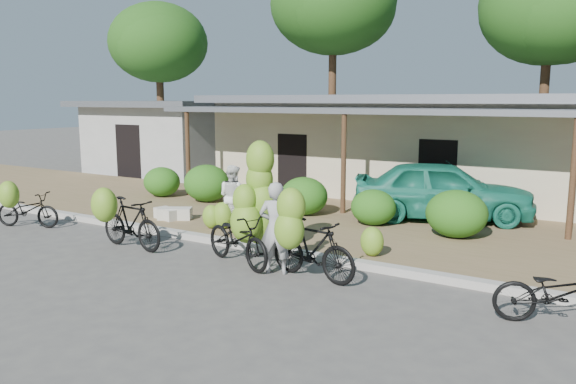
{
  "coord_description": "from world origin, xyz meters",
  "views": [
    {
      "loc": [
        6.71,
        -7.58,
        3.2
      ],
      "look_at": [
        0.3,
        2.75,
        1.2
      ],
      "focal_mm": 35.0,
      "sensor_mm": 36.0,
      "label": 1
    }
  ],
  "objects_px": {
    "bike_far_right": "(559,293)",
    "bike_right": "(308,243)",
    "tree_far_center": "(331,2)",
    "bike_left": "(127,220)",
    "teal_van": "(442,190)",
    "vendor": "(276,228)",
    "bike_far_left": "(25,208)",
    "sack_near": "(175,214)",
    "tree_back_left": "(157,41)",
    "tree_center_right": "(545,8)",
    "bystander": "(233,196)",
    "sack_far": "(167,214)",
    "bike_center": "(247,220)"
  },
  "relations": [
    {
      "from": "bike_center",
      "to": "sack_far",
      "type": "bearing_deg",
      "value": 85.48
    },
    {
      "from": "teal_van",
      "to": "bystander",
      "type": "bearing_deg",
      "value": 111.19
    },
    {
      "from": "tree_far_center",
      "to": "bike_left",
      "type": "height_order",
      "value": "tree_far_center"
    },
    {
      "from": "bike_left",
      "to": "sack_near",
      "type": "xyz_separation_m",
      "value": [
        -0.91,
        2.44,
        -0.37
      ]
    },
    {
      "from": "bike_far_left",
      "to": "bike_far_right",
      "type": "bearing_deg",
      "value": -109.46
    },
    {
      "from": "tree_back_left",
      "to": "tree_far_center",
      "type": "distance_m",
      "value": 8.68
    },
    {
      "from": "bike_far_right",
      "to": "vendor",
      "type": "xyz_separation_m",
      "value": [
        -4.78,
        -0.09,
        0.39
      ]
    },
    {
      "from": "tree_far_center",
      "to": "teal_van",
      "type": "relative_size",
      "value": 2.16
    },
    {
      "from": "tree_center_right",
      "to": "vendor",
      "type": "distance_m",
      "value": 16.89
    },
    {
      "from": "vendor",
      "to": "bike_far_left",
      "type": "bearing_deg",
      "value": -17.2
    },
    {
      "from": "tree_far_center",
      "to": "bike_far_right",
      "type": "distance_m",
      "value": 20.39
    },
    {
      "from": "teal_van",
      "to": "bike_right",
      "type": "bearing_deg",
      "value": 153.55
    },
    {
      "from": "bike_left",
      "to": "sack_far",
      "type": "bearing_deg",
      "value": 29.53
    },
    {
      "from": "bike_left",
      "to": "bike_far_right",
      "type": "xyz_separation_m",
      "value": [
        8.41,
        0.37,
        -0.17
      ]
    },
    {
      "from": "tree_far_center",
      "to": "vendor",
      "type": "distance_m",
      "value": 18.01
    },
    {
      "from": "bike_left",
      "to": "bystander",
      "type": "distance_m",
      "value": 2.68
    },
    {
      "from": "bike_left",
      "to": "teal_van",
      "type": "distance_m",
      "value": 7.88
    },
    {
      "from": "bike_far_right",
      "to": "sack_near",
      "type": "distance_m",
      "value": 9.55
    },
    {
      "from": "bike_far_right",
      "to": "bike_right",
      "type": "bearing_deg",
      "value": 74.23
    },
    {
      "from": "tree_far_center",
      "to": "tree_center_right",
      "type": "distance_m",
      "value": 9.06
    },
    {
      "from": "bike_far_right",
      "to": "sack_near",
      "type": "bearing_deg",
      "value": 59.27
    },
    {
      "from": "bike_right",
      "to": "vendor",
      "type": "height_order",
      "value": "bike_right"
    },
    {
      "from": "sack_near",
      "to": "vendor",
      "type": "height_order",
      "value": "vendor"
    },
    {
      "from": "bike_left",
      "to": "vendor",
      "type": "distance_m",
      "value": 3.65
    },
    {
      "from": "vendor",
      "to": "teal_van",
      "type": "xyz_separation_m",
      "value": [
        1.37,
        5.8,
        0.03
      ]
    },
    {
      "from": "vendor",
      "to": "tree_back_left",
      "type": "bearing_deg",
      "value": -58.11
    },
    {
      "from": "bike_far_left",
      "to": "teal_van",
      "type": "distance_m",
      "value": 10.63
    },
    {
      "from": "bike_far_left",
      "to": "sack_far",
      "type": "distance_m",
      "value": 3.51
    },
    {
      "from": "tree_far_center",
      "to": "bike_right",
      "type": "relative_size",
      "value": 5.13
    },
    {
      "from": "tree_center_right",
      "to": "vendor",
      "type": "xyz_separation_m",
      "value": [
        -2.13,
        -15.72,
        -5.81
      ]
    },
    {
      "from": "bike_left",
      "to": "sack_far",
      "type": "xyz_separation_m",
      "value": [
        -1.1,
        2.36,
        -0.38
      ]
    },
    {
      "from": "tree_center_right",
      "to": "vendor",
      "type": "bearing_deg",
      "value": -97.7
    },
    {
      "from": "tree_center_right",
      "to": "bystander",
      "type": "distance_m",
      "value": 15.46
    },
    {
      "from": "sack_near",
      "to": "bike_right",
      "type": "bearing_deg",
      "value": -23.01
    },
    {
      "from": "tree_back_left",
      "to": "bike_far_left",
      "type": "relative_size",
      "value": 4.35
    },
    {
      "from": "bike_right",
      "to": "sack_near",
      "type": "xyz_separation_m",
      "value": [
        -5.28,
        2.24,
        -0.43
      ]
    },
    {
      "from": "bike_right",
      "to": "teal_van",
      "type": "height_order",
      "value": "bike_right"
    },
    {
      "from": "tree_far_center",
      "to": "bike_center",
      "type": "bearing_deg",
      "value": -68.06
    },
    {
      "from": "bike_right",
      "to": "sack_far",
      "type": "distance_m",
      "value": 5.89
    },
    {
      "from": "bike_far_right",
      "to": "bike_left",
      "type": "bearing_deg",
      "value": 74.31
    },
    {
      "from": "vendor",
      "to": "bystander",
      "type": "distance_m",
      "value": 3.48
    },
    {
      "from": "bike_right",
      "to": "tree_far_center",
      "type": "bearing_deg",
      "value": 34.9
    },
    {
      "from": "bike_far_right",
      "to": "bike_center",
      "type": "bearing_deg",
      "value": 69.84
    },
    {
      "from": "bike_center",
      "to": "bike_right",
      "type": "relative_size",
      "value": 1.27
    },
    {
      "from": "sack_near",
      "to": "bike_center",
      "type": "bearing_deg",
      "value": -26.98
    },
    {
      "from": "tree_back_left",
      "to": "bike_center",
      "type": "distance_m",
      "value": 19.13
    },
    {
      "from": "bike_right",
      "to": "bystander",
      "type": "xyz_separation_m",
      "value": [
        -3.42,
        2.3,
        0.18
      ]
    },
    {
      "from": "tree_center_right",
      "to": "bike_left",
      "type": "height_order",
      "value": "tree_center_right"
    },
    {
      "from": "teal_van",
      "to": "bike_far_right",
      "type": "bearing_deg",
      "value": -169.42
    },
    {
      "from": "bike_far_left",
      "to": "bystander",
      "type": "height_order",
      "value": "bystander"
    }
  ]
}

